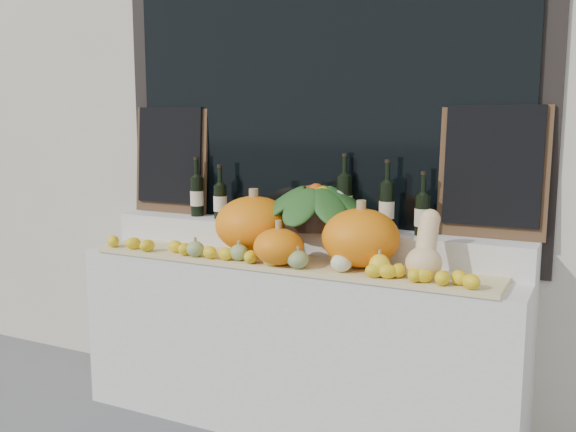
{
  "coord_description": "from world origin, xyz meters",
  "views": [
    {
      "loc": [
        1.39,
        -1.35,
        1.61
      ],
      "look_at": [
        0.0,
        1.45,
        1.12
      ],
      "focal_mm": 40.0,
      "sensor_mm": 36.0,
      "label": 1
    }
  ],
  "objects_px": {
    "produce_bowl": "(316,205)",
    "pumpkin_left": "(254,224)",
    "wine_bottle_tall": "(344,201)",
    "butternut_squash": "(425,251)",
    "pumpkin_right": "(361,238)"
  },
  "relations": [
    {
      "from": "pumpkin_left",
      "to": "butternut_squash",
      "type": "bearing_deg",
      "value": -8.35
    },
    {
      "from": "produce_bowl",
      "to": "pumpkin_left",
      "type": "bearing_deg",
      "value": -152.75
    },
    {
      "from": "pumpkin_left",
      "to": "produce_bowl",
      "type": "distance_m",
      "value": 0.34
    },
    {
      "from": "pumpkin_right",
      "to": "wine_bottle_tall",
      "type": "height_order",
      "value": "wine_bottle_tall"
    },
    {
      "from": "butternut_squash",
      "to": "pumpkin_right",
      "type": "bearing_deg",
      "value": 167.26
    },
    {
      "from": "produce_bowl",
      "to": "wine_bottle_tall",
      "type": "bearing_deg",
      "value": 22.16
    },
    {
      "from": "pumpkin_right",
      "to": "produce_bowl",
      "type": "xyz_separation_m",
      "value": [
        -0.32,
        0.21,
        0.11
      ]
    },
    {
      "from": "pumpkin_left",
      "to": "produce_bowl",
      "type": "relative_size",
      "value": 0.62
    },
    {
      "from": "pumpkin_right",
      "to": "butternut_squash",
      "type": "xyz_separation_m",
      "value": [
        0.33,
        -0.07,
        -0.02
      ]
    },
    {
      "from": "pumpkin_left",
      "to": "pumpkin_right",
      "type": "distance_m",
      "value": 0.62
    },
    {
      "from": "produce_bowl",
      "to": "wine_bottle_tall",
      "type": "distance_m",
      "value": 0.15
    },
    {
      "from": "pumpkin_left",
      "to": "produce_bowl",
      "type": "height_order",
      "value": "produce_bowl"
    },
    {
      "from": "butternut_squash",
      "to": "wine_bottle_tall",
      "type": "bearing_deg",
      "value": 146.55
    },
    {
      "from": "pumpkin_left",
      "to": "pumpkin_right",
      "type": "bearing_deg",
      "value": -5.96
    },
    {
      "from": "butternut_squash",
      "to": "wine_bottle_tall",
      "type": "distance_m",
      "value": 0.64
    }
  ]
}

